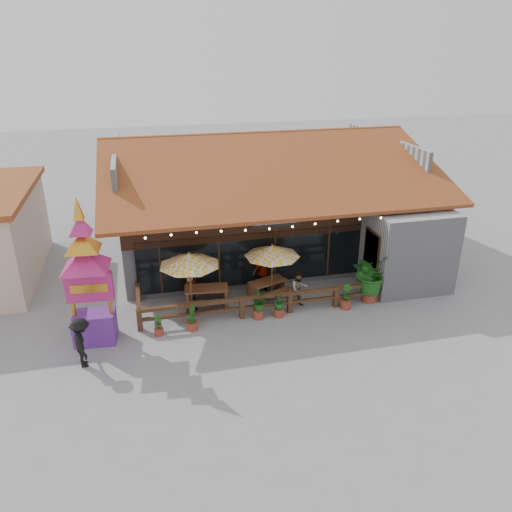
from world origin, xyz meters
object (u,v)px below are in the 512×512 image
object	(u,v)px
umbrella_left	(189,260)
pedestrian	(82,343)
umbrella_right	(272,251)
picnic_table_left	(207,293)
picnic_table_right	(268,286)
thai_sign_tower	(86,263)
tropical_plant	(371,274)

from	to	relation	value
umbrella_left	pedestrian	distance (m)	5.16
umbrella_right	pedestrian	distance (m)	8.28
picnic_table_left	pedestrian	bearing A→B (deg)	-146.03
picnic_table_right	thai_sign_tower	world-z (taller)	thai_sign_tower
picnic_table_right	pedestrian	xyz separation A→B (m)	(-7.37, -3.36, 0.39)
umbrella_right	picnic_table_right	bearing A→B (deg)	138.27
picnic_table_left	picnic_table_right	size ratio (longest dim) A/B	0.98
pedestrian	thai_sign_tower	bearing A→B (deg)	-21.63
tropical_plant	pedestrian	xyz separation A→B (m)	(-11.48, -1.95, -0.37)
picnic_table_right	thai_sign_tower	xyz separation A→B (m)	(-7.06, -1.83, 2.65)
umbrella_left	picnic_table_right	distance (m)	3.81
umbrella_right	picnic_table_right	xyz separation A→B (m)	(-0.15, 0.13, -1.67)
pedestrian	picnic_table_right	bearing A→B (deg)	-75.72
picnic_table_left	tropical_plant	size ratio (longest dim) A/B	0.87
picnic_table_right	tropical_plant	distance (m)	4.41
picnic_table_left	thai_sign_tower	size ratio (longest dim) A/B	0.32
picnic_table_right	pedestrian	distance (m)	8.11
umbrella_right	picnic_table_right	world-z (taller)	umbrella_right
picnic_table_left	umbrella_right	bearing A→B (deg)	1.36
umbrella_left	umbrella_right	distance (m)	3.50
tropical_plant	picnic_table_right	bearing A→B (deg)	161.15
thai_sign_tower	umbrella_left	bearing A→B (deg)	20.55
umbrella_left	tropical_plant	world-z (taller)	umbrella_left
picnic_table_right	thai_sign_tower	bearing A→B (deg)	-165.44
umbrella_left	pedestrian	size ratio (longest dim) A/B	1.65
tropical_plant	umbrella_right	bearing A→B (deg)	162.21
picnic_table_left	picnic_table_right	bearing A→B (deg)	4.24
umbrella_left	picnic_table_left	distance (m)	1.85
thai_sign_tower	tropical_plant	size ratio (longest dim) A/B	2.69
picnic_table_left	thai_sign_tower	distance (m)	5.34
picnic_table_right	umbrella_left	bearing A→B (deg)	-172.52
tropical_plant	pedestrian	size ratio (longest dim) A/B	1.23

